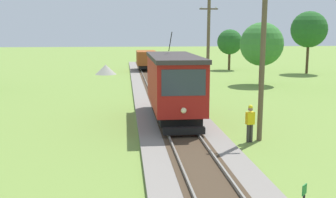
{
  "coord_description": "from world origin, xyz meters",
  "views": [
    {
      "loc": [
        -2.71,
        -6.28,
        5.15
      ],
      "look_at": [
        -0.43,
        15.09,
        1.52
      ],
      "focal_mm": 43.05,
      "sensor_mm": 36.0,
      "label": 1
    }
  ],
  "objects_px": {
    "red_tram": "(174,84)",
    "tree_left_far": "(230,42)",
    "utility_pole_mid": "(208,47)",
    "tree_left_near": "(262,44)",
    "gravel_pile": "(106,70)",
    "freight_car": "(146,59)",
    "utility_pole_near_tram": "(263,58)",
    "tree_right_near": "(309,30)",
    "track_worker": "(250,122)"
  },
  "relations": [
    {
      "from": "red_tram",
      "to": "tree_left_far",
      "type": "bearing_deg",
      "value": 69.81
    },
    {
      "from": "utility_pole_mid",
      "to": "tree_left_near",
      "type": "bearing_deg",
      "value": 47.44
    },
    {
      "from": "utility_pole_mid",
      "to": "gravel_pile",
      "type": "relative_size",
      "value": 3.02
    },
    {
      "from": "freight_car",
      "to": "utility_pole_near_tram",
      "type": "xyz_separation_m",
      "value": [
        3.6,
        -33.92,
        2.35
      ]
    },
    {
      "from": "tree_left_near",
      "to": "tree_right_near",
      "type": "relative_size",
      "value": 0.8
    },
    {
      "from": "gravel_pile",
      "to": "tree_right_near",
      "type": "distance_m",
      "value": 25.07
    },
    {
      "from": "utility_pole_mid",
      "to": "tree_left_far",
      "type": "xyz_separation_m",
      "value": [
        7.61,
        22.63,
        -0.24
      ]
    },
    {
      "from": "utility_pole_near_tram",
      "to": "tree_left_far",
      "type": "xyz_separation_m",
      "value": [
        7.61,
        34.95,
        -0.19
      ]
    },
    {
      "from": "freight_car",
      "to": "track_worker",
      "type": "distance_m",
      "value": 34.3
    },
    {
      "from": "utility_pole_mid",
      "to": "tree_left_near",
      "type": "height_order",
      "value": "utility_pole_mid"
    },
    {
      "from": "utility_pole_mid",
      "to": "gravel_pile",
      "type": "distance_m",
      "value": 20.69
    },
    {
      "from": "tree_right_near",
      "to": "utility_pole_near_tram",
      "type": "bearing_deg",
      "value": -118.51
    },
    {
      "from": "utility_pole_near_tram",
      "to": "tree_left_far",
      "type": "relative_size",
      "value": 1.41
    },
    {
      "from": "red_tram",
      "to": "tree_left_near",
      "type": "height_order",
      "value": "tree_left_near"
    },
    {
      "from": "utility_pole_near_tram",
      "to": "tree_left_far",
      "type": "height_order",
      "value": "utility_pole_near_tram"
    },
    {
      "from": "track_worker",
      "to": "tree_left_near",
      "type": "bearing_deg",
      "value": -31.42
    },
    {
      "from": "utility_pole_near_tram",
      "to": "gravel_pile",
      "type": "bearing_deg",
      "value": 105.69
    },
    {
      "from": "gravel_pile",
      "to": "red_tram",
      "type": "bearing_deg",
      "value": -79.14
    },
    {
      "from": "red_tram",
      "to": "tree_left_far",
      "type": "relative_size",
      "value": 1.58
    },
    {
      "from": "utility_pole_near_tram",
      "to": "tree_right_near",
      "type": "xyz_separation_m",
      "value": [
        15.92,
        29.32,
        1.43
      ]
    },
    {
      "from": "tree_left_near",
      "to": "utility_pole_near_tram",
      "type": "bearing_deg",
      "value": -108.93
    },
    {
      "from": "track_worker",
      "to": "gravel_pile",
      "type": "bearing_deg",
      "value": 3.34
    },
    {
      "from": "utility_pole_near_tram",
      "to": "red_tram",
      "type": "bearing_deg",
      "value": 128.92
    },
    {
      "from": "gravel_pile",
      "to": "tree_left_near",
      "type": "relative_size",
      "value": 0.43
    },
    {
      "from": "tree_left_near",
      "to": "tree_right_near",
      "type": "distance_m",
      "value": 13.4
    },
    {
      "from": "tree_right_near",
      "to": "red_tram",
      "type": "bearing_deg",
      "value": -128.14
    },
    {
      "from": "freight_car",
      "to": "tree_right_near",
      "type": "relative_size",
      "value": 0.69
    },
    {
      "from": "tree_right_near",
      "to": "tree_left_near",
      "type": "bearing_deg",
      "value": -133.54
    },
    {
      "from": "track_worker",
      "to": "tree_left_near",
      "type": "relative_size",
      "value": 0.3
    },
    {
      "from": "freight_car",
      "to": "track_worker",
      "type": "xyz_separation_m",
      "value": [
        3.04,
        -34.16,
        -0.57
      ]
    },
    {
      "from": "red_tram",
      "to": "tree_left_near",
      "type": "relative_size",
      "value": 1.42
    },
    {
      "from": "freight_car",
      "to": "gravel_pile",
      "type": "xyz_separation_m",
      "value": [
        -5.05,
        -3.11,
        -0.97
      ]
    },
    {
      "from": "track_worker",
      "to": "freight_car",
      "type": "bearing_deg",
      "value": -6.18
    },
    {
      "from": "gravel_pile",
      "to": "track_worker",
      "type": "height_order",
      "value": "track_worker"
    },
    {
      "from": "tree_right_near",
      "to": "tree_left_far",
      "type": "xyz_separation_m",
      "value": [
        -8.31,
        5.63,
        -1.62
      ]
    },
    {
      "from": "track_worker",
      "to": "tree_right_near",
      "type": "height_order",
      "value": "tree_right_near"
    },
    {
      "from": "utility_pole_near_tram",
      "to": "track_worker",
      "type": "distance_m",
      "value": 2.99
    },
    {
      "from": "utility_pole_mid",
      "to": "tree_left_near",
      "type": "relative_size",
      "value": 1.29
    },
    {
      "from": "freight_car",
      "to": "tree_right_near",
      "type": "distance_m",
      "value": 20.41
    },
    {
      "from": "red_tram",
      "to": "utility_pole_mid",
      "type": "xyz_separation_m",
      "value": [
        3.6,
        7.86,
        1.76
      ]
    },
    {
      "from": "utility_pole_near_tram",
      "to": "gravel_pile",
      "type": "relative_size",
      "value": 2.98
    },
    {
      "from": "utility_pole_near_tram",
      "to": "tree_left_near",
      "type": "bearing_deg",
      "value": 71.07
    },
    {
      "from": "red_tram",
      "to": "utility_pole_near_tram",
      "type": "bearing_deg",
      "value": -51.08
    },
    {
      "from": "gravel_pile",
      "to": "tree_right_near",
      "type": "xyz_separation_m",
      "value": [
        24.57,
        -1.49,
        4.76
      ]
    },
    {
      "from": "utility_pole_mid",
      "to": "red_tram",
      "type": "bearing_deg",
      "value": -114.61
    },
    {
      "from": "utility_pole_near_tram",
      "to": "utility_pole_mid",
      "type": "relative_size",
      "value": 0.99
    },
    {
      "from": "freight_car",
      "to": "track_worker",
      "type": "relative_size",
      "value": 2.91
    },
    {
      "from": "red_tram",
      "to": "tree_right_near",
      "type": "height_order",
      "value": "tree_right_near"
    },
    {
      "from": "gravel_pile",
      "to": "utility_pole_near_tram",
      "type": "bearing_deg",
      "value": -74.31
    },
    {
      "from": "gravel_pile",
      "to": "freight_car",
      "type": "bearing_deg",
      "value": 31.65
    }
  ]
}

